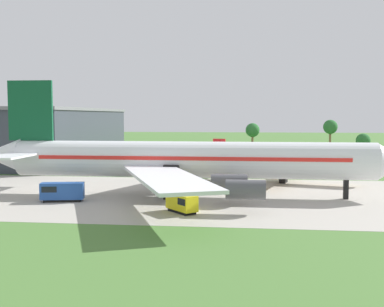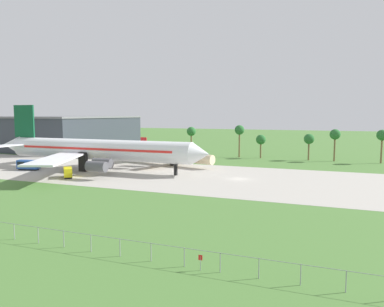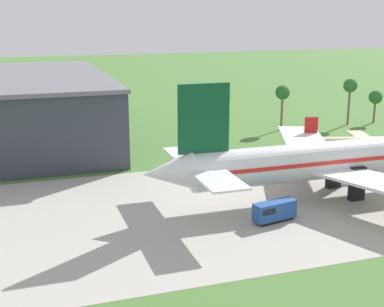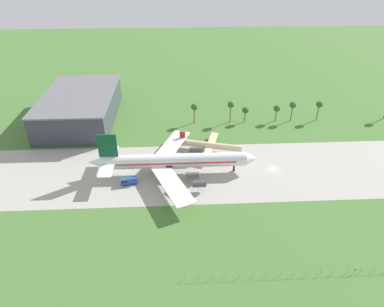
# 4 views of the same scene
# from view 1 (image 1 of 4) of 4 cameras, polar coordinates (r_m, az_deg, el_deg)

# --- Properties ---
(jet_airliner) EXTENTS (70.42, 58.56, 19.06)m
(jet_airliner) POSITION_cam_1_polar(r_m,az_deg,el_deg) (78.47, -0.95, -0.77)
(jet_airliner) COLOR white
(jet_airliner) RESTS_ON ground_plane
(regional_aircraft) EXTENTS (29.40, 26.71, 8.43)m
(regional_aircraft) POSITION_cam_1_polar(r_m,az_deg,el_deg) (95.94, 10.72, -1.79)
(regional_aircraft) COLOR beige
(regional_aircraft) RESTS_ON ground_plane
(baggage_tug) EXTENTS (4.89, 5.18, 2.53)m
(baggage_tug) POSITION_cam_1_polar(r_m,az_deg,el_deg) (65.59, -1.14, -5.88)
(baggage_tug) COLOR black
(baggage_tug) RESTS_ON ground_plane
(fuel_truck) EXTENTS (6.75, 3.24, 2.93)m
(fuel_truck) POSITION_cam_1_polar(r_m,az_deg,el_deg) (76.60, -15.25, -4.38)
(fuel_truck) COLOR black
(fuel_truck) RESTS_ON ground_plane
(terminal_building) EXTENTS (36.72, 61.20, 15.26)m
(terminal_building) POSITION_cam_1_polar(r_m,az_deg,el_deg) (144.93, -17.99, 2.11)
(terminal_building) COLOR #333842
(terminal_building) RESTS_ON ground_plane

